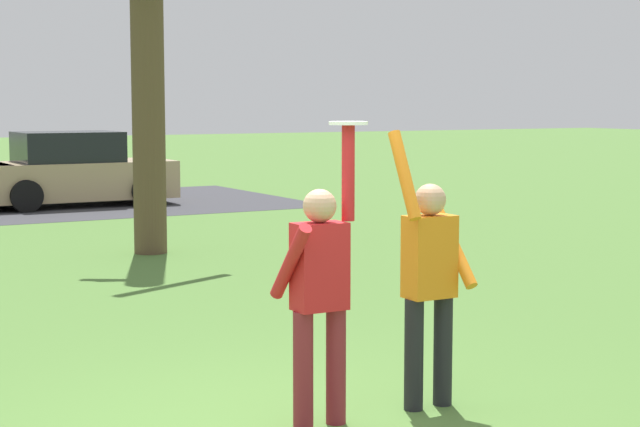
# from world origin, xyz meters

# --- Properties ---
(person_catcher) EXTENTS (0.54, 0.49, 2.08)m
(person_catcher) POSITION_xyz_m (0.32, 0.04, 0.98)
(person_catcher) COLOR maroon
(person_catcher) RESTS_ON ground_plane
(person_defender) EXTENTS (0.54, 0.49, 2.04)m
(person_defender) POSITION_xyz_m (1.24, 0.05, 0.98)
(person_defender) COLOR black
(person_defender) RESTS_ON ground_plane
(frisbee_disc) EXTENTS (0.27, 0.27, 0.02)m
(frisbee_disc) POSITION_xyz_m (0.55, 0.04, 2.09)
(frisbee_disc) COLOR white
(frisbee_disc) RESTS_ON person_catcher
(parked_car_tan) EXTENTS (4.12, 2.07, 1.59)m
(parked_car_tan) POSITION_xyz_m (3.29, 16.09, 0.73)
(parked_car_tan) COLOR tan
(parked_car_tan) RESTS_ON ground_plane
(bare_tree_tall) EXTENTS (1.74, 1.65, 6.64)m
(bare_tree_tall) POSITION_xyz_m (2.21, 8.51, 3.24)
(bare_tree_tall) COLOR brown
(bare_tree_tall) RESTS_ON ground_plane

